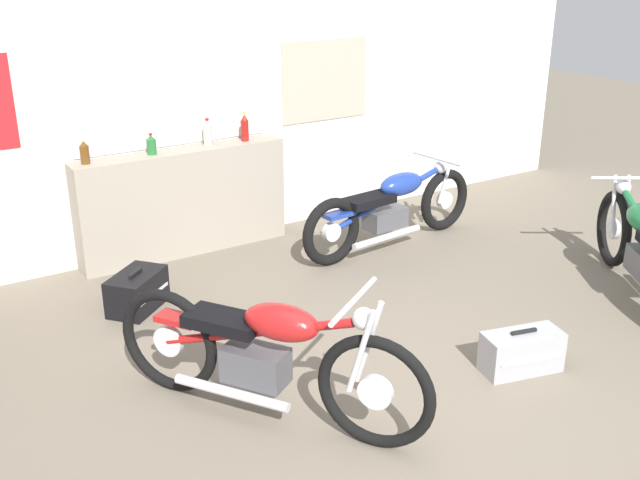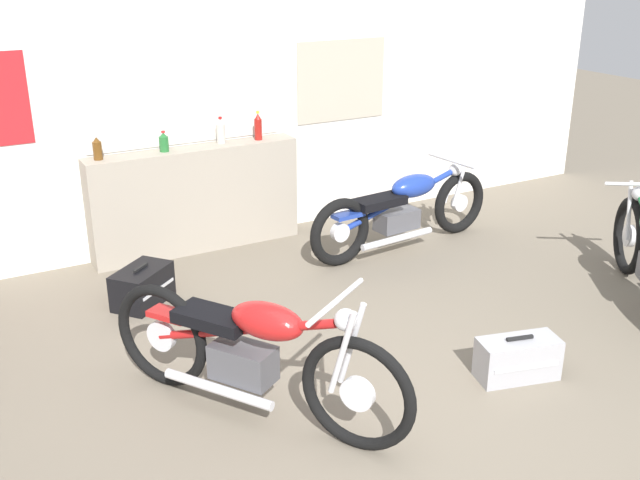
{
  "view_description": "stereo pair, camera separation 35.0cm",
  "coord_description": "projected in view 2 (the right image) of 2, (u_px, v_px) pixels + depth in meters",
  "views": [
    {
      "loc": [
        -2.63,
        -2.79,
        2.76
      ],
      "look_at": [
        0.2,
        1.6,
        0.7
      ],
      "focal_mm": 42.0,
      "sensor_mm": 36.0,
      "label": 1
    },
    {
      "loc": [
        -2.33,
        -2.97,
        2.76
      ],
      "look_at": [
        0.2,
        1.6,
        0.7
      ],
      "focal_mm": 42.0,
      "sensor_mm": 36.0,
      "label": 2
    }
  ],
  "objects": [
    {
      "name": "bottle_center",
      "position": [
        221.0,
        131.0,
        7.1
      ],
      "size": [
        0.08,
        0.08,
        0.25
      ],
      "color": "#B7B2A8",
      "rests_on": "sill_counter"
    },
    {
      "name": "sill_counter",
      "position": [
        196.0,
        199.0,
        7.15
      ],
      "size": [
        2.03,
        0.28,
        1.01
      ],
      "color": "gray",
      "rests_on": "ground_plane"
    },
    {
      "name": "motorcycle_blue",
      "position": [
        403.0,
        209.0,
        7.2
      ],
      "size": [
        2.15,
        0.64,
        0.8
      ],
      "color": "black",
      "rests_on": "ground_plane"
    },
    {
      "name": "wall_back",
      "position": [
        191.0,
        101.0,
        7.0
      ],
      "size": [
        10.0,
        0.07,
        2.8
      ],
      "color": "silver",
      "rests_on": "ground_plane"
    },
    {
      "name": "bottle_leftmost",
      "position": [
        97.0,
        149.0,
        6.55
      ],
      "size": [
        0.08,
        0.08,
        0.22
      ],
      "color": "#5B3814",
      "rests_on": "sill_counter"
    },
    {
      "name": "bottle_left_center",
      "position": [
        164.0,
        142.0,
        6.82
      ],
      "size": [
        0.09,
        0.09,
        0.19
      ],
      "color": "#23662D",
      "rests_on": "sill_counter"
    },
    {
      "name": "ground_plane",
      "position": [
        420.0,
        440.0,
        4.48
      ],
      "size": [
        24.0,
        24.0,
        0.0
      ],
      "primitive_type": "plane",
      "color": "#706656"
    },
    {
      "name": "bottle_right_center",
      "position": [
        258.0,
        127.0,
        7.22
      ],
      "size": [
        0.07,
        0.07,
        0.28
      ],
      "color": "maroon",
      "rests_on": "sill_counter"
    },
    {
      "name": "hard_case_silver",
      "position": [
        518.0,
        359.0,
        5.08
      ],
      "size": [
        0.59,
        0.37,
        0.31
      ],
      "color": "#9E9EA3",
      "rests_on": "ground_plane"
    },
    {
      "name": "hard_case_black",
      "position": [
        142.0,
        286.0,
        6.15
      ],
      "size": [
        0.59,
        0.56,
        0.33
      ],
      "color": "black",
      "rests_on": "ground_plane"
    },
    {
      "name": "motorcycle_red",
      "position": [
        252.0,
        351.0,
        4.58
      ],
      "size": [
        1.22,
        1.86,
        0.94
      ],
      "color": "black",
      "rests_on": "ground_plane"
    }
  ]
}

